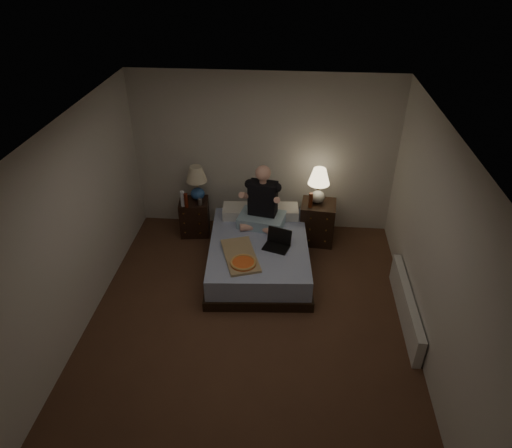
# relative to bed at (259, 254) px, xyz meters

# --- Properties ---
(floor) EXTENTS (4.00, 4.50, 0.00)m
(floor) POSITION_rel_bed_xyz_m (-0.03, -1.07, -0.23)
(floor) COLOR brown
(floor) RESTS_ON ground
(ceiling) EXTENTS (4.00, 4.50, 0.00)m
(ceiling) POSITION_rel_bed_xyz_m (-0.03, -1.07, 2.27)
(ceiling) COLOR white
(ceiling) RESTS_ON ground
(wall_back) EXTENTS (4.00, 0.00, 2.50)m
(wall_back) POSITION_rel_bed_xyz_m (-0.03, 1.18, 1.02)
(wall_back) COLOR beige
(wall_back) RESTS_ON ground
(wall_front) EXTENTS (4.00, 0.00, 2.50)m
(wall_front) POSITION_rel_bed_xyz_m (-0.03, -3.32, 1.02)
(wall_front) COLOR beige
(wall_front) RESTS_ON ground
(wall_left) EXTENTS (0.00, 4.50, 2.50)m
(wall_left) POSITION_rel_bed_xyz_m (-2.03, -1.07, 1.02)
(wall_left) COLOR beige
(wall_left) RESTS_ON ground
(wall_right) EXTENTS (0.00, 4.50, 2.50)m
(wall_right) POSITION_rel_bed_xyz_m (1.97, -1.07, 1.02)
(wall_right) COLOR beige
(wall_right) RESTS_ON ground
(bed) EXTENTS (1.49, 1.91, 0.45)m
(bed) POSITION_rel_bed_xyz_m (0.00, 0.00, 0.00)
(bed) COLOR #596FB3
(bed) RESTS_ON floor
(nightstand_left) EXTENTS (0.49, 0.45, 0.58)m
(nightstand_left) POSITION_rel_bed_xyz_m (-1.09, 0.82, 0.06)
(nightstand_left) COLOR black
(nightstand_left) RESTS_ON floor
(nightstand_right) EXTENTS (0.55, 0.50, 0.66)m
(nightstand_right) POSITION_rel_bed_xyz_m (0.85, 0.77, 0.11)
(nightstand_right) COLOR black
(nightstand_right) RESTS_ON floor
(lamp_left) EXTENTS (0.37, 0.37, 0.56)m
(lamp_left) POSITION_rel_bed_xyz_m (-1.03, 0.90, 0.63)
(lamp_left) COLOR #295399
(lamp_left) RESTS_ON nightstand_left
(lamp_right) EXTENTS (0.33, 0.33, 0.56)m
(lamp_right) POSITION_rel_bed_xyz_m (0.82, 0.80, 0.72)
(lamp_right) COLOR gray
(lamp_right) RESTS_ON nightstand_right
(water_bottle) EXTENTS (0.07, 0.07, 0.25)m
(water_bottle) POSITION_rel_bed_xyz_m (-1.21, 0.67, 0.48)
(water_bottle) COLOR white
(water_bottle) RESTS_ON nightstand_left
(soda_can) EXTENTS (0.07, 0.07, 0.10)m
(soda_can) POSITION_rel_bed_xyz_m (-0.96, 0.73, 0.40)
(soda_can) COLOR #B0B1AC
(soda_can) RESTS_ON nightstand_left
(beer_bottle_left) EXTENTS (0.06, 0.06, 0.23)m
(beer_bottle_left) POSITION_rel_bed_xyz_m (-1.15, 0.64, 0.47)
(beer_bottle_left) COLOR #54180C
(beer_bottle_left) RESTS_ON nightstand_left
(beer_bottle_right) EXTENTS (0.06, 0.06, 0.23)m
(beer_bottle_right) POSITION_rel_bed_xyz_m (0.71, 0.66, 0.55)
(beer_bottle_right) COLOR #521E0B
(beer_bottle_right) RESTS_ON nightstand_right
(person) EXTENTS (0.75, 0.63, 0.93)m
(person) POSITION_rel_bed_xyz_m (0.01, 0.44, 0.69)
(person) COLOR black
(person) RESTS_ON bed
(laptop) EXTENTS (0.41, 0.37, 0.24)m
(laptop) POSITION_rel_bed_xyz_m (0.25, -0.14, 0.35)
(laptop) COLOR black
(laptop) RESTS_ON bed
(pizza_box) EXTENTS (0.62, 0.85, 0.08)m
(pizza_box) POSITION_rel_bed_xyz_m (-0.16, -0.56, 0.27)
(pizza_box) COLOR tan
(pizza_box) RESTS_ON bed
(radiator) EXTENTS (0.10, 1.60, 0.40)m
(radiator) POSITION_rel_bed_xyz_m (1.90, -0.87, -0.03)
(radiator) COLOR silver
(radiator) RESTS_ON floor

